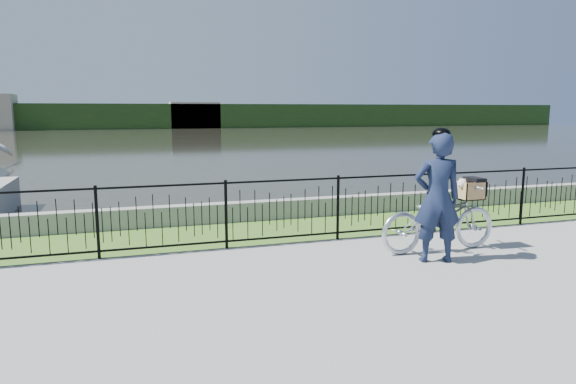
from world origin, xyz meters
name	(u,v)px	position (x,y,z in m)	size (l,w,h in m)	color
ground	(317,271)	(0.00, 0.00, 0.00)	(120.00, 120.00, 0.00)	gray
grass_strip	(268,230)	(0.00, 2.60, 0.00)	(60.00, 2.00, 0.01)	#457023
water	(160,141)	(0.00, 33.00, 0.00)	(120.00, 120.00, 0.00)	#27281E
quay_wall	(256,211)	(0.00, 3.60, 0.20)	(60.00, 0.30, 0.40)	gray
fence	(284,211)	(0.00, 1.60, 0.58)	(14.00, 0.06, 1.15)	black
far_treeline	(144,116)	(0.00, 60.00, 1.50)	(120.00, 6.00, 3.00)	#254319
far_building_right	(195,115)	(6.00, 58.50, 1.60)	(6.00, 3.00, 3.20)	#AA9C89
bicycle_rig	(439,218)	(2.27, 0.40, 0.55)	(2.05, 0.72, 1.20)	silver
cyclist	(437,197)	(1.88, -0.09, 1.00)	(0.81, 0.63, 2.03)	#141E39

